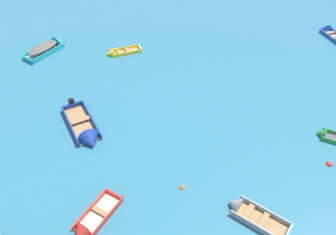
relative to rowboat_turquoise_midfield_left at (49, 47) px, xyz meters
The scene contains 9 objects.
rowboat_turquoise_midfield_left is the anchor object (origin of this frame).
rowboat_blue_midfield_right 25.88m from the rowboat_turquoise_midfield_left, ahead, with size 2.44×3.69×1.09m.
rowboat_deep_blue_far_right 11.93m from the rowboat_turquoise_midfield_left, 61.56° to the right, with size 3.62×4.69×1.44m.
rowboat_red_outer_left 18.73m from the rowboat_turquoise_midfield_left, 67.11° to the right, with size 2.50×3.40×1.08m.
rowboat_grey_near_right 22.26m from the rowboat_turquoise_midfield_left, 45.47° to the right, with size 3.52×2.85×1.13m.
rowboat_yellow_center 6.05m from the rowboat_turquoise_midfield_left, ahead, with size 3.10×2.04×0.87m.
rowboat_green_near_left 23.84m from the rowboat_turquoise_midfield_left, 24.19° to the right, with size 2.88×1.87×0.86m.
mooring_buoy_trailing 24.37m from the rowboat_turquoise_midfield_left, 29.82° to the right, with size 0.41×0.41×0.41m, color red.
mooring_buoy_between_boats_left 18.83m from the rowboat_turquoise_midfield_left, 49.80° to the right, with size 0.30×0.30×0.30m, color orange.
Camera 1 is at (1.05, 3.33, 16.94)m, focal length 38.44 mm.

